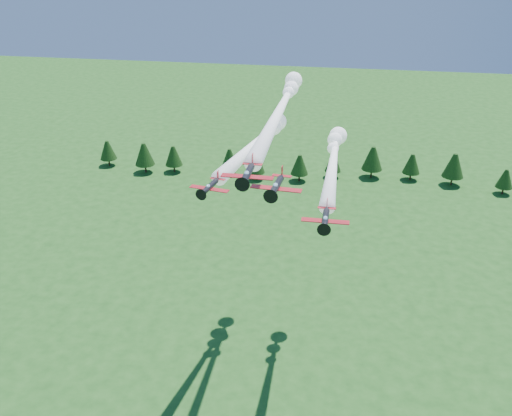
% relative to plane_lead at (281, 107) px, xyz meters
% --- Properties ---
extents(ground, '(600.00, 600.00, 0.00)m').
position_rel_plane_lead_xyz_m(ground, '(1.28, -23.31, -51.41)').
color(ground, '#1E4C17').
rests_on(ground, ground).
extents(plane_lead, '(7.11, 58.37, 3.70)m').
position_rel_plane_lead_xyz_m(plane_lead, '(0.00, 0.00, 0.00)').
color(plane_lead, black).
rests_on(plane_lead, ground).
extents(plane_left, '(11.52, 40.87, 3.70)m').
position_rel_plane_lead_xyz_m(plane_left, '(-4.20, 1.15, -6.95)').
color(plane_left, black).
rests_on(plane_left, ground).
extents(plane_right, '(7.15, 44.54, 3.70)m').
position_rel_plane_lead_xyz_m(plane_right, '(10.15, -0.20, -9.36)').
color(plane_right, black).
rests_on(plane_right, ground).
extents(plane_slot, '(8.58, 9.31, 3.01)m').
position_rel_plane_lead_xyz_m(plane_slot, '(1.61, -16.78, -8.29)').
color(plane_slot, black).
rests_on(plane_slot, ground).
extents(treeline, '(148.22, 16.33, 11.62)m').
position_rel_plane_lead_xyz_m(treeline, '(-4.82, 89.07, -44.83)').
color(treeline, '#382314').
rests_on(treeline, ground).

